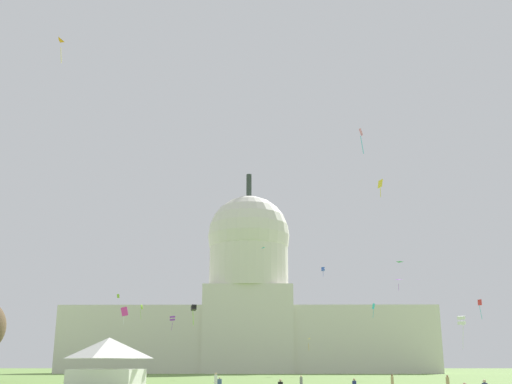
{
  "coord_description": "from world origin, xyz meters",
  "views": [
    {
      "loc": [
        2.85,
        -29.02,
        2.86
      ],
      "look_at": [
        1.65,
        86.87,
        35.53
      ],
      "focal_mm": 42.88,
      "sensor_mm": 36.0,
      "label": 1
    }
  ],
  "objects_px": {
    "kite_turquoise_mid": "(265,249)",
    "kite_violet_mid": "(398,281)",
    "person_tan_front_center": "(448,384)",
    "kite_yellow_mid": "(380,184)",
    "kite_magenta_low": "(124,312)",
    "kite_gold_low": "(308,341)",
    "kite_green_mid": "(399,264)",
    "event_tent": "(108,363)",
    "kite_violet_low": "(172,318)",
    "kite_pink_mid": "(361,136)",
    "person_grey_near_tree_west": "(301,383)",
    "kite_white_low": "(461,321)",
    "kite_blue_mid": "(323,269)",
    "capitol_building": "(249,308)",
    "person_tan_mid_left": "(392,382)",
    "kite_red_low": "(480,304)",
    "kite_cyan_low": "(373,307)",
    "kite_lime_low": "(142,308)",
    "kite_lime_mid": "(118,296)",
    "kite_orange_high": "(64,45)",
    "person_white_mid_center": "(216,381)"
  },
  "relations": [
    {
      "from": "person_tan_front_center",
      "to": "kite_orange_high",
      "type": "xyz_separation_m",
      "value": [
        -48.18,
        10.35,
        46.26
      ]
    },
    {
      "from": "kite_white_low",
      "to": "kite_blue_mid",
      "type": "distance_m",
      "value": 80.83
    },
    {
      "from": "kite_green_mid",
      "to": "kite_violet_mid",
      "type": "distance_m",
      "value": 32.97
    },
    {
      "from": "kite_red_low",
      "to": "kite_lime_low",
      "type": "bearing_deg",
      "value": -96.34
    },
    {
      "from": "kite_red_low",
      "to": "kite_blue_mid",
      "type": "bearing_deg",
      "value": -131.28
    },
    {
      "from": "kite_blue_mid",
      "to": "event_tent",
      "type": "bearing_deg",
      "value": 162.31
    },
    {
      "from": "capitol_building",
      "to": "kite_yellow_mid",
      "type": "distance_m",
      "value": 124.7
    },
    {
      "from": "kite_violet_low",
      "to": "kite_green_mid",
      "type": "height_order",
      "value": "kite_green_mid"
    },
    {
      "from": "person_white_mid_center",
      "to": "kite_green_mid",
      "type": "distance_m",
      "value": 65.38
    },
    {
      "from": "kite_turquoise_mid",
      "to": "kite_violet_mid",
      "type": "relative_size",
      "value": 0.56
    },
    {
      "from": "person_tan_mid_left",
      "to": "person_tan_front_center",
      "type": "height_order",
      "value": "person_tan_front_center"
    },
    {
      "from": "person_tan_front_center",
      "to": "kite_yellow_mid",
      "type": "bearing_deg",
      "value": 64.77
    },
    {
      "from": "kite_magenta_low",
      "to": "kite_gold_low",
      "type": "bearing_deg",
      "value": -64.21
    },
    {
      "from": "kite_magenta_low",
      "to": "kite_white_low",
      "type": "bearing_deg",
      "value": -129.36
    },
    {
      "from": "person_tan_mid_left",
      "to": "kite_lime_low",
      "type": "relative_size",
      "value": 0.45
    },
    {
      "from": "kite_green_mid",
      "to": "kite_turquoise_mid",
      "type": "distance_m",
      "value": 31.19
    },
    {
      "from": "kite_pink_mid",
      "to": "kite_red_low",
      "type": "bearing_deg",
      "value": 0.29
    },
    {
      "from": "kite_white_low",
      "to": "kite_turquoise_mid",
      "type": "height_order",
      "value": "kite_turquoise_mid"
    },
    {
      "from": "person_grey_near_tree_west",
      "to": "kite_red_low",
      "type": "bearing_deg",
      "value": -50.7
    },
    {
      "from": "person_grey_near_tree_west",
      "to": "kite_violet_mid",
      "type": "xyz_separation_m",
      "value": [
        31.88,
        90.07,
        23.35
      ]
    },
    {
      "from": "person_tan_front_center",
      "to": "kite_magenta_low",
      "type": "bearing_deg",
      "value": 96.96
    },
    {
      "from": "kite_yellow_mid",
      "to": "kite_blue_mid",
      "type": "height_order",
      "value": "kite_blue_mid"
    },
    {
      "from": "person_tan_mid_left",
      "to": "kite_lime_low",
      "type": "bearing_deg",
      "value": -80.35
    },
    {
      "from": "kite_red_low",
      "to": "person_tan_mid_left",
      "type": "bearing_deg",
      "value": -6.22
    },
    {
      "from": "event_tent",
      "to": "person_tan_front_center",
      "type": "height_order",
      "value": "event_tent"
    },
    {
      "from": "event_tent",
      "to": "person_grey_near_tree_west",
      "type": "xyz_separation_m",
      "value": [
        21.4,
        4.12,
        -2.18
      ]
    },
    {
      "from": "kite_white_low",
      "to": "kite_cyan_low",
      "type": "relative_size",
      "value": 1.45
    },
    {
      "from": "kite_orange_high",
      "to": "kite_violet_low",
      "type": "bearing_deg",
      "value": -11.54
    },
    {
      "from": "person_tan_front_center",
      "to": "kite_lime_mid",
      "type": "height_order",
      "value": "kite_lime_mid"
    },
    {
      "from": "capitol_building",
      "to": "kite_green_mid",
      "type": "xyz_separation_m",
      "value": [
        33.98,
        -69.66,
        3.21
      ]
    },
    {
      "from": "kite_blue_mid",
      "to": "kite_lime_mid",
      "type": "distance_m",
      "value": 58.99
    },
    {
      "from": "kite_pink_mid",
      "to": "kite_gold_low",
      "type": "xyz_separation_m",
      "value": [
        -0.87,
        80.89,
        -20.09
      ]
    },
    {
      "from": "event_tent",
      "to": "kite_pink_mid",
      "type": "distance_m",
      "value": 38.17
    },
    {
      "from": "capitol_building",
      "to": "kite_yellow_mid",
      "type": "bearing_deg",
      "value": -80.65
    },
    {
      "from": "kite_red_low",
      "to": "capitol_building",
      "type": "bearing_deg",
      "value": -125.25
    },
    {
      "from": "kite_green_mid",
      "to": "kite_magenta_low",
      "type": "height_order",
      "value": "kite_green_mid"
    },
    {
      "from": "kite_pink_mid",
      "to": "kite_blue_mid",
      "type": "relative_size",
      "value": 1.2
    },
    {
      "from": "person_tan_mid_left",
      "to": "kite_red_low",
      "type": "relative_size",
      "value": 0.52
    },
    {
      "from": "person_grey_near_tree_west",
      "to": "kite_lime_low",
      "type": "distance_m",
      "value": 90.48
    },
    {
      "from": "kite_turquoise_mid",
      "to": "person_grey_near_tree_west",
      "type": "bearing_deg",
      "value": 161.97
    },
    {
      "from": "capitol_building",
      "to": "kite_magenta_low",
      "type": "xyz_separation_m",
      "value": [
        -17.36,
        -103.0,
        -9.58
      ]
    },
    {
      "from": "kite_lime_low",
      "to": "kite_white_low",
      "type": "bearing_deg",
      "value": -78.46
    },
    {
      "from": "person_tan_front_center",
      "to": "kite_cyan_low",
      "type": "height_order",
      "value": "kite_cyan_low"
    },
    {
      "from": "kite_violet_low",
      "to": "kite_lime_mid",
      "type": "relative_size",
      "value": 3.31
    },
    {
      "from": "person_white_mid_center",
      "to": "kite_pink_mid",
      "type": "bearing_deg",
      "value": 90.17
    },
    {
      "from": "event_tent",
      "to": "kite_violet_low",
      "type": "xyz_separation_m",
      "value": [
        -7.89,
        101.93,
        12.04
      ]
    },
    {
      "from": "person_white_mid_center",
      "to": "kite_white_low",
      "type": "distance_m",
      "value": 36.79
    },
    {
      "from": "event_tent",
      "to": "kite_red_low",
      "type": "xyz_separation_m",
      "value": [
        52.74,
        32.61,
        9.45
      ]
    },
    {
      "from": "capitol_building",
      "to": "kite_cyan_low",
      "type": "bearing_deg",
      "value": -63.31
    },
    {
      "from": "kite_green_mid",
      "to": "kite_violet_mid",
      "type": "xyz_separation_m",
      "value": [
        6.84,
        32.24,
        0.55
      ]
    }
  ]
}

